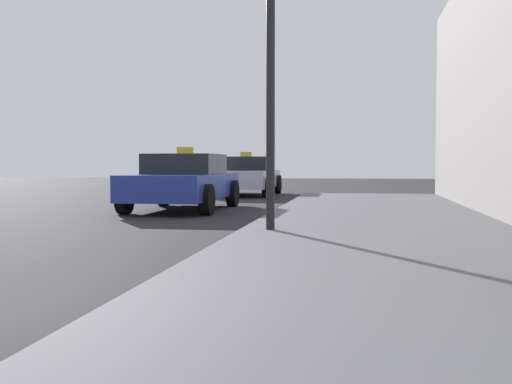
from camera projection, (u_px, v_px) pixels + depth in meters
name	position (u px, v px, depth m)	size (l,w,h in m)	color
sidewalk	(434.00, 367.00, 3.05)	(4.00, 32.00, 0.15)	#5B5B60
street_lamp	(271.00, 6.00, 8.51)	(0.36, 0.36, 4.47)	black
car_blue	(183.00, 181.00, 14.24)	(1.98, 4.14, 1.43)	#233899
car_silver	(245.00, 176.00, 20.69)	(2.05, 4.07, 1.43)	#B7B7BF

